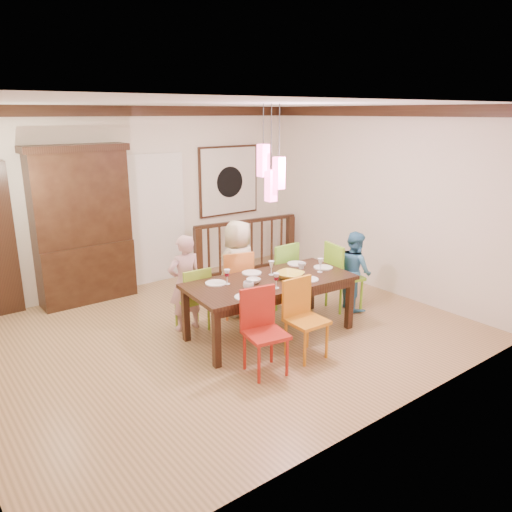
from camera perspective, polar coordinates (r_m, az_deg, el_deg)
floor at (r=6.68m, az=-3.68°, el=-8.74°), size 6.00×6.00×0.00m
ceiling at (r=6.06m, az=-4.20°, el=17.00°), size 6.00×6.00×0.00m
wall_back at (r=8.37m, az=-13.53°, el=6.38°), size 6.00×0.00×6.00m
wall_right at (r=8.22m, az=13.85°, el=6.19°), size 0.00×5.00×5.00m
crown_molding at (r=6.06m, az=-4.18°, el=16.24°), size 6.00×5.00×0.16m
white_doorway at (r=8.56m, az=-11.12°, el=4.00°), size 0.97×0.05×2.22m
painting at (r=9.18m, az=-3.12°, el=8.58°), size 1.25×0.06×1.25m
pendant_cluster at (r=6.05m, az=1.73°, el=9.51°), size 0.27×0.21×1.14m
dining_table at (r=6.38m, az=1.62°, el=-3.42°), size 2.24×1.17×0.75m
chair_far_left at (r=6.65m, az=-7.37°, el=-4.29°), size 0.41×0.41×0.87m
chair_far_mid at (r=7.05m, az=-2.48°, el=-2.51°), size 0.54×0.54×0.96m
chair_far_right at (r=7.41m, az=2.52°, el=-1.52°), size 0.44×0.44×0.98m
chair_near_left at (r=5.49m, az=1.12°, el=-8.17°), size 0.50×0.50×0.95m
chair_near_mid at (r=5.88m, az=5.85°, el=-6.67°), size 0.43×0.43×0.94m
chair_end_right at (r=7.38m, az=10.13°, el=-1.72°), size 0.54×0.54×1.00m
china_hutch at (r=7.89m, az=-19.25°, el=3.37°), size 1.49×0.46×2.36m
balustrade at (r=9.00m, az=-1.09°, el=1.29°), size 2.05×0.30×0.96m
person_far_left at (r=6.61m, az=-8.12°, el=-3.06°), size 0.49×0.34×1.30m
person_far_mid at (r=7.04m, az=-2.04°, el=-1.40°), size 0.73×0.54×1.37m
person_end_right at (r=7.42m, az=11.19°, el=-1.62°), size 0.59×0.67×1.16m
serving_bowl at (r=6.40m, az=3.90°, el=-2.22°), size 0.43×0.43×0.08m
small_bowl at (r=6.23m, az=-0.29°, el=-2.86°), size 0.21×0.21×0.06m
cup_left at (r=5.99m, az=-0.88°, el=-3.42°), size 0.15×0.15×0.10m
cup_right at (r=6.79m, az=5.21°, el=-1.12°), size 0.11×0.11×0.09m
plate_far_left at (r=6.23m, az=-4.63°, el=-3.11°), size 0.26×0.26×0.01m
plate_far_mid at (r=6.60m, az=-0.49°, el=-1.94°), size 0.26×0.26×0.01m
plate_far_right at (r=7.02m, az=4.67°, el=-0.87°), size 0.26×0.26×0.01m
plate_near_left at (r=5.76m, az=-1.19°, el=-4.70°), size 0.26×0.26×0.01m
plate_near_mid at (r=6.38m, az=6.00°, el=-2.66°), size 0.26×0.26×0.01m
plate_end_right at (r=6.88m, az=7.68°, el=-1.31°), size 0.26×0.26×0.01m
wine_glass_a at (r=6.17m, az=-3.32°, el=-2.39°), size 0.08×0.08×0.19m
wine_glass_b at (r=6.51m, az=1.77°, el=-1.38°), size 0.08×0.08×0.19m
wine_glass_c at (r=6.03m, az=2.33°, el=-2.84°), size 0.08×0.08×0.19m
wine_glass_d at (r=6.68m, az=7.35°, el=-1.07°), size 0.08×0.08×0.19m
napkin at (r=6.07m, az=4.19°, el=-3.61°), size 0.18×0.14×0.01m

